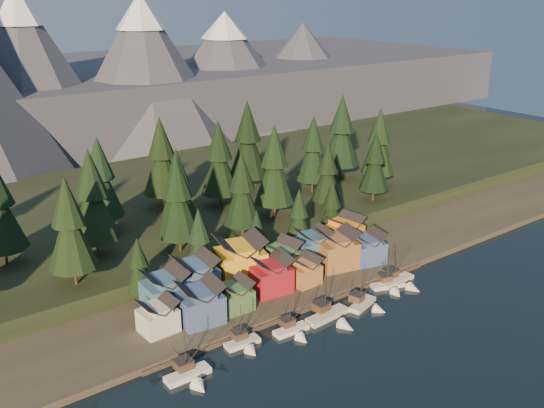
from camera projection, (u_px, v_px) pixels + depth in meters
ground at (348, 341)px, 126.86m from camera, size 500.00×500.00×0.00m
shore_strip at (241, 271)px, 156.75m from camera, size 400.00×50.00×1.50m
hillside at (154, 209)px, 193.66m from camera, size 420.00×100.00×6.00m
dock at (299, 308)px, 139.13m from camera, size 80.00×4.00×1.00m
mountain_ridge at (20, 89)px, 276.61m from camera, size 560.00×190.00×90.00m
boat_0 at (190, 370)px, 113.71m from camera, size 9.21×10.03×11.18m
boat_1 at (244, 338)px, 124.23m from camera, size 7.85×8.45×10.12m
boat_2 at (294, 326)px, 128.89m from camera, size 8.36×9.02×9.89m
boat_3 at (332, 312)px, 134.19m from camera, size 11.45×12.34×11.69m
boat_4 at (366, 299)px, 139.51m from camera, size 8.98×9.50×10.64m
boat_5 at (390, 282)px, 148.27m from camera, size 9.11×9.52×10.01m
boat_6 at (401, 277)px, 150.49m from camera, size 10.53×11.40×10.77m
house_front_0 at (158, 315)px, 126.61m from camera, size 7.57×7.19×7.31m
house_front_1 at (200, 301)px, 130.02m from camera, size 9.86×9.55×9.21m
house_front_2 at (234, 294)px, 135.44m from camera, size 7.46×7.52×7.05m
house_front_3 at (270, 273)px, 143.23m from camera, size 9.97×9.62×8.96m
house_front_4 at (304, 269)px, 147.45m from camera, size 6.93×7.46×6.91m
house_front_5 at (337, 248)px, 155.51m from camera, size 11.31×10.66×10.06m
house_front_6 at (367, 247)px, 158.61m from camera, size 9.80×9.45×8.29m
house_back_0 at (165, 290)px, 134.23m from camera, size 9.26×8.91×9.87m
house_back_1 at (195, 276)px, 140.30m from camera, size 9.69×9.80×10.17m
house_back_2 at (240, 259)px, 147.12m from camera, size 13.27×12.60×11.86m
house_back_3 at (280, 258)px, 151.24m from camera, size 9.73×8.89×8.95m
house_back_4 at (312, 245)px, 158.04m from camera, size 9.90×9.63×9.28m
house_back_5 at (344, 232)px, 166.43m from camera, size 9.41×9.50×9.51m
tree_hill_2 at (70, 227)px, 133.68m from camera, size 11.07×11.07×25.80m
tree_hill_3 at (92, 198)px, 147.95m from camera, size 12.02×12.02×28.00m
tree_hill_4 at (100, 180)px, 163.95m from camera, size 11.57×11.57×26.96m
tree_hill_5 at (178, 199)px, 150.96m from camera, size 11.09×11.09×25.83m
tree_hill_6 at (178, 184)px, 167.32m from camera, size 9.83×9.83×22.89m
tree_hill_7 at (242, 191)px, 159.93m from camera, size 10.33×10.33×24.06m
tree_hill_8 at (219, 160)px, 181.94m from camera, size 11.66×11.66×27.16m
tree_hill_9 at (274, 167)px, 173.51m from camera, size 11.98×11.98×27.90m
tree_hill_10 at (248, 142)px, 196.42m from camera, size 12.98×12.98×30.23m
tree_hill_11 at (327, 173)px, 179.96m from camera, size 9.19×9.19×21.41m
tree_hill_12 at (313, 151)px, 195.74m from camera, size 11.02×11.02×25.67m
tree_hill_13 at (375, 163)px, 188.40m from camera, size 9.66×9.66×22.51m
tree_hill_14 at (342, 133)px, 209.64m from camera, size 12.78×12.78×29.77m
tree_hill_15 at (162, 159)px, 181.37m from camera, size 12.17×12.17×28.34m
tree_hill_17 at (379, 143)px, 201.87m from camera, size 11.56×11.56×26.93m
tree_shore_0 at (139, 266)px, 137.83m from camera, size 6.70×6.70×15.60m
tree_shore_1 at (199, 242)px, 146.19m from camera, size 8.22×8.22×19.14m
tree_shore_2 at (257, 234)px, 156.56m from camera, size 6.40×6.40×14.92m
tree_shore_3 at (299, 217)px, 163.89m from camera, size 7.68×7.68×17.89m
tree_shore_4 at (332, 208)px, 170.65m from camera, size 7.70×7.70×17.93m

